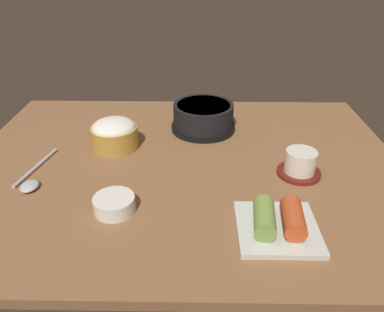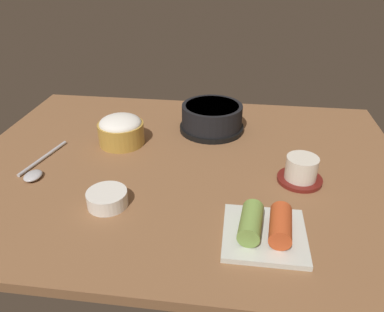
% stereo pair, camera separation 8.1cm
% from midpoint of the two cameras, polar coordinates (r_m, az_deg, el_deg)
% --- Properties ---
extents(dining_table, '(1.00, 0.76, 0.02)m').
position_cam_midpoint_polar(dining_table, '(0.85, 1.58, -1.66)').
color(dining_table, brown).
rests_on(dining_table, ground).
extents(stone_pot, '(0.17, 0.17, 0.07)m').
position_cam_midpoint_polar(stone_pot, '(0.99, 5.45, 5.87)').
color(stone_pot, black).
rests_on(stone_pot, dining_table).
extents(rice_bowl, '(0.11, 0.11, 0.07)m').
position_cam_midpoint_polar(rice_bowl, '(0.93, -8.39, 3.97)').
color(rice_bowl, '#B78C38').
rests_on(rice_bowl, dining_table).
extents(tea_cup_with_saucer, '(0.09, 0.09, 0.06)m').
position_cam_midpoint_polar(tea_cup_with_saucer, '(0.82, 19.18, -2.17)').
color(tea_cup_with_saucer, maroon).
rests_on(tea_cup_with_saucer, dining_table).
extents(kimchi_plate, '(0.14, 0.14, 0.05)m').
position_cam_midpoint_polar(kimchi_plate, '(0.66, 14.73, -10.86)').
color(kimchi_plate, silver).
rests_on(kimchi_plate, dining_table).
extents(side_bowl_near, '(0.08, 0.08, 0.03)m').
position_cam_midpoint_polar(side_bowl_near, '(0.72, -9.74, -6.47)').
color(side_bowl_near, white).
rests_on(side_bowl_near, dining_table).
extents(spoon, '(0.06, 0.18, 0.01)m').
position_cam_midpoint_polar(spoon, '(0.86, -20.31, -2.02)').
color(spoon, '#B7B7BC').
rests_on(spoon, dining_table).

